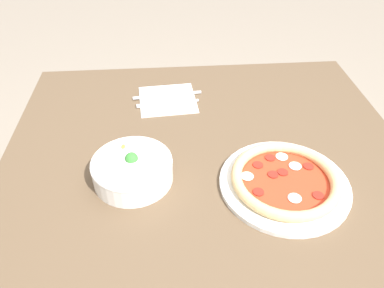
{
  "coord_description": "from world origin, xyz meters",
  "views": [
    {
      "loc": [
        -0.74,
        0.1,
        1.39
      ],
      "look_at": [
        0.03,
        0.04,
        0.76
      ],
      "focal_mm": 35.0,
      "sensor_mm": 36.0,
      "label": 1
    }
  ],
  "objects_px": {
    "fork": "(168,103)",
    "bowl": "(133,169)",
    "pizza": "(285,181)",
    "knife": "(170,95)"
  },
  "relations": [
    {
      "from": "pizza",
      "to": "fork",
      "type": "relative_size",
      "value": 1.58
    },
    {
      "from": "pizza",
      "to": "bowl",
      "type": "xyz_separation_m",
      "value": [
        0.05,
        0.36,
        0.02
      ]
    },
    {
      "from": "pizza",
      "to": "fork",
      "type": "bearing_deg",
      "value": 35.2
    },
    {
      "from": "fork",
      "to": "bowl",
      "type": "bearing_deg",
      "value": 68.21
    },
    {
      "from": "bowl",
      "to": "fork",
      "type": "height_order",
      "value": "bowl"
    },
    {
      "from": "pizza",
      "to": "bowl",
      "type": "relative_size",
      "value": 1.59
    },
    {
      "from": "knife",
      "to": "pizza",
      "type": "bearing_deg",
      "value": 115.67
    },
    {
      "from": "bowl",
      "to": "knife",
      "type": "height_order",
      "value": "bowl"
    },
    {
      "from": "bowl",
      "to": "fork",
      "type": "xyz_separation_m",
      "value": [
        0.33,
        -0.1,
        -0.03
      ]
    },
    {
      "from": "bowl",
      "to": "pizza",
      "type": "bearing_deg",
      "value": -98.24
    }
  ]
}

